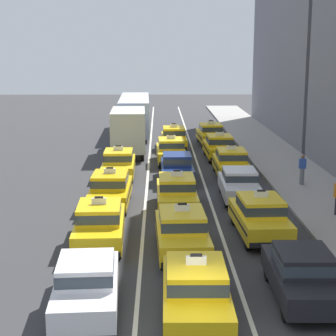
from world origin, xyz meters
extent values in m
cube|color=silver|center=(-1.60, 20.00, 0.00)|extent=(0.14, 80.00, 0.01)
cube|color=silver|center=(1.60, 20.00, 0.00)|extent=(0.14, 80.00, 0.01)
cube|color=#9E9993|center=(7.20, 15.00, 0.07)|extent=(4.00, 90.00, 0.15)
cube|color=slate|center=(12.20, 37.23, 9.24)|extent=(6.00, 22.03, 18.48)
cylinder|color=black|center=(-3.83, 3.56, 0.32)|extent=(0.28, 0.65, 0.64)
cylinder|color=black|center=(-2.39, 3.64, 0.32)|extent=(0.28, 0.65, 0.64)
cylinder|color=black|center=(-3.67, 0.72, 0.32)|extent=(0.28, 0.65, 0.64)
cylinder|color=black|center=(-2.22, 0.81, 0.32)|extent=(0.28, 0.65, 0.64)
cube|color=silver|center=(-3.03, 2.18, 0.65)|extent=(2.01, 4.40, 0.66)
cube|color=silver|center=(-3.02, 2.08, 1.28)|extent=(1.67, 1.99, 0.60)
cube|color=#2D3842|center=(-3.02, 2.08, 1.28)|extent=(1.69, 2.01, 0.33)
cylinder|color=black|center=(-4.01, 9.27, 0.32)|extent=(0.26, 0.65, 0.64)
cylinder|color=black|center=(-2.53, 9.32, 0.32)|extent=(0.26, 0.65, 0.64)
cylinder|color=black|center=(-3.90, 6.21, 0.32)|extent=(0.26, 0.65, 0.64)
cylinder|color=black|center=(-2.43, 6.26, 0.32)|extent=(0.26, 0.65, 0.64)
cube|color=yellow|center=(-3.22, 7.76, 0.67)|extent=(1.95, 4.56, 0.70)
cube|color=black|center=(-3.22, 7.76, 0.72)|extent=(1.96, 4.20, 0.10)
cube|color=yellow|center=(-3.21, 7.61, 1.34)|extent=(1.67, 2.15, 0.64)
cube|color=#2D3842|center=(-3.21, 7.61, 1.34)|extent=(1.69, 2.17, 0.35)
cube|color=white|center=(-3.21, 7.61, 1.78)|extent=(0.56, 0.14, 0.24)
cube|color=black|center=(-3.21, 7.61, 1.93)|extent=(0.32, 0.12, 0.06)
cube|color=black|center=(-3.29, 9.97, 0.42)|extent=(1.71, 0.20, 0.20)
cube|color=black|center=(-3.14, 5.55, 0.42)|extent=(1.71, 0.20, 0.20)
cylinder|color=black|center=(-3.96, 14.66, 0.32)|extent=(0.25, 0.64, 0.64)
cylinder|color=black|center=(-2.49, 14.64, 0.32)|extent=(0.25, 0.64, 0.64)
cylinder|color=black|center=(-4.01, 11.60, 0.32)|extent=(0.25, 0.64, 0.64)
cylinder|color=black|center=(-2.53, 11.58, 0.32)|extent=(0.25, 0.64, 0.64)
cube|color=yellow|center=(-3.25, 13.12, 0.67)|extent=(1.87, 4.53, 0.70)
cube|color=black|center=(-3.25, 13.12, 0.72)|extent=(1.88, 4.17, 0.10)
cube|color=yellow|center=(-3.25, 12.97, 1.34)|extent=(1.63, 2.12, 0.64)
cube|color=#2D3842|center=(-3.25, 12.97, 1.34)|extent=(1.65, 2.14, 0.35)
cube|color=white|center=(-3.25, 12.97, 1.78)|extent=(0.56, 0.13, 0.24)
cube|color=black|center=(-3.25, 12.97, 1.93)|extent=(0.32, 0.11, 0.06)
cube|color=black|center=(-3.21, 15.33, 0.42)|extent=(1.71, 0.17, 0.20)
cube|color=black|center=(-3.28, 10.91, 0.42)|extent=(1.71, 0.17, 0.20)
cylinder|color=black|center=(-4.04, 20.74, 0.32)|extent=(0.25, 0.64, 0.64)
cylinder|color=black|center=(-2.56, 20.77, 0.32)|extent=(0.25, 0.64, 0.64)
cylinder|color=black|center=(-3.99, 17.68, 0.32)|extent=(0.25, 0.64, 0.64)
cylinder|color=black|center=(-2.51, 17.71, 0.32)|extent=(0.25, 0.64, 0.64)
cube|color=yellow|center=(-3.28, 19.23, 0.67)|extent=(1.87, 4.53, 0.70)
cube|color=black|center=(-3.28, 19.23, 0.72)|extent=(1.88, 4.17, 0.10)
cube|color=yellow|center=(-3.27, 19.08, 1.34)|extent=(1.63, 2.12, 0.64)
cube|color=#2D3842|center=(-3.27, 19.08, 1.34)|extent=(1.65, 2.14, 0.35)
cube|color=white|center=(-3.27, 19.08, 1.78)|extent=(0.56, 0.13, 0.24)
cube|color=black|center=(-3.27, 19.08, 1.93)|extent=(0.32, 0.11, 0.06)
cube|color=black|center=(-3.31, 21.44, 0.42)|extent=(1.71, 0.17, 0.20)
cube|color=black|center=(-3.24, 17.02, 0.42)|extent=(1.71, 0.17, 0.20)
cylinder|color=black|center=(-4.07, 28.18, 0.32)|extent=(0.26, 0.65, 0.64)
cylinder|color=black|center=(-2.17, 28.23, 0.32)|extent=(0.26, 0.65, 0.64)
cylinder|color=black|center=(-3.95, 24.28, 0.32)|extent=(0.26, 0.65, 0.64)
cylinder|color=black|center=(-2.05, 24.34, 0.32)|extent=(0.26, 0.65, 0.64)
cube|color=#194C8C|center=(-3.15, 29.18, 1.37)|extent=(2.17, 2.26, 2.10)
cube|color=#2D3842|center=(-3.18, 30.25, 1.67)|extent=(1.93, 0.12, 0.76)
cube|color=beige|center=(-3.05, 25.93, 1.92)|extent=(2.46, 5.27, 2.70)
cylinder|color=black|center=(-4.14, 40.08, 0.32)|extent=(0.25, 0.65, 0.64)
cylinder|color=black|center=(-2.14, 40.12, 0.32)|extent=(0.25, 0.65, 0.64)
cylinder|color=black|center=(-3.98, 33.36, 0.32)|extent=(0.25, 0.65, 0.64)
cylinder|color=black|center=(-1.98, 33.40, 0.32)|extent=(0.25, 0.65, 0.64)
cube|color=silver|center=(-3.06, 36.74, 1.77)|extent=(2.76, 11.25, 2.90)
cube|color=#2D3842|center=(-3.06, 36.74, 2.02)|extent=(2.77, 10.81, 0.84)
cube|color=black|center=(-3.19, 42.29, 2.97)|extent=(2.13, 0.13, 0.36)
cylinder|color=black|center=(-0.65, 3.16, 0.32)|extent=(0.25, 0.64, 0.64)
cylinder|color=black|center=(0.82, 3.14, 0.32)|extent=(0.25, 0.64, 0.64)
cylinder|color=black|center=(-0.69, 0.10, 0.32)|extent=(0.25, 0.64, 0.64)
cylinder|color=black|center=(0.79, 0.08, 0.32)|extent=(0.25, 0.64, 0.64)
cube|color=yellow|center=(0.07, 1.62, 0.67)|extent=(1.85, 4.52, 0.70)
cube|color=black|center=(0.07, 1.62, 0.72)|extent=(1.87, 4.16, 0.10)
cube|color=yellow|center=(0.07, 1.47, 1.34)|extent=(1.62, 2.12, 0.64)
cube|color=#2D3842|center=(0.07, 1.47, 1.34)|extent=(1.64, 2.14, 0.35)
cube|color=white|center=(0.07, 1.47, 1.78)|extent=(0.56, 0.13, 0.24)
cube|color=black|center=(0.07, 1.47, 1.93)|extent=(0.32, 0.11, 0.06)
cube|color=black|center=(0.09, 3.83, 0.42)|extent=(1.71, 0.16, 0.20)
cylinder|color=black|center=(-0.90, 8.28, 0.32)|extent=(0.26, 0.65, 0.64)
cylinder|color=black|center=(0.58, 8.34, 0.32)|extent=(0.26, 0.65, 0.64)
cylinder|color=black|center=(-0.79, 5.23, 0.32)|extent=(0.26, 0.65, 0.64)
cylinder|color=black|center=(0.69, 5.28, 0.32)|extent=(0.26, 0.65, 0.64)
cube|color=yellow|center=(-0.11, 6.78, 0.67)|extent=(1.96, 4.56, 0.70)
cube|color=black|center=(-0.11, 6.78, 0.72)|extent=(1.96, 4.20, 0.10)
cube|color=yellow|center=(-0.10, 6.63, 1.34)|extent=(1.67, 2.15, 0.64)
cube|color=#2D3842|center=(-0.10, 6.63, 1.34)|extent=(1.69, 2.18, 0.35)
cube|color=white|center=(-0.10, 6.63, 1.78)|extent=(0.56, 0.14, 0.24)
cube|color=black|center=(-0.10, 6.63, 1.93)|extent=(0.32, 0.12, 0.06)
cube|color=black|center=(-0.18, 8.99, 0.42)|extent=(1.71, 0.20, 0.20)
cube|color=black|center=(-0.03, 4.57, 0.42)|extent=(1.71, 0.20, 0.20)
cylinder|color=black|center=(-0.87, 13.96, 0.32)|extent=(0.25, 0.64, 0.64)
cylinder|color=black|center=(0.60, 13.98, 0.32)|extent=(0.25, 0.64, 0.64)
cylinder|color=black|center=(-0.84, 10.90, 0.32)|extent=(0.25, 0.64, 0.64)
cylinder|color=black|center=(0.64, 10.92, 0.32)|extent=(0.25, 0.64, 0.64)
cube|color=yellow|center=(-0.12, 12.44, 0.67)|extent=(1.85, 4.52, 0.70)
cube|color=black|center=(-0.12, 12.44, 0.72)|extent=(1.87, 4.16, 0.10)
cube|color=yellow|center=(-0.11, 12.29, 1.34)|extent=(1.62, 2.12, 0.64)
cube|color=#2D3842|center=(-0.11, 12.29, 1.34)|extent=(1.64, 2.14, 0.35)
cube|color=white|center=(-0.11, 12.29, 1.78)|extent=(0.56, 0.13, 0.24)
cube|color=black|center=(-0.11, 12.29, 1.93)|extent=(0.32, 0.11, 0.06)
cube|color=black|center=(-0.14, 14.65, 0.42)|extent=(1.71, 0.16, 0.20)
cube|color=black|center=(-0.09, 10.23, 0.42)|extent=(1.71, 0.16, 0.20)
cylinder|color=black|center=(-0.64, 19.83, 0.32)|extent=(0.24, 0.64, 0.64)
cylinder|color=black|center=(0.80, 19.84, 0.32)|extent=(0.24, 0.64, 0.64)
cylinder|color=black|center=(-0.62, 16.99, 0.32)|extent=(0.24, 0.64, 0.64)
cylinder|color=black|center=(0.82, 17.00, 0.32)|extent=(0.24, 0.64, 0.64)
cube|color=navy|center=(0.09, 18.42, 0.65)|extent=(1.79, 4.31, 0.66)
cube|color=navy|center=(0.09, 18.32, 1.28)|extent=(1.57, 1.91, 0.60)
cube|color=#2D3842|center=(0.09, 18.32, 1.28)|extent=(1.59, 1.93, 0.33)
cylinder|color=black|center=(-0.92, 24.96, 0.32)|extent=(0.26, 0.65, 0.64)
cylinder|color=black|center=(0.55, 25.00, 0.32)|extent=(0.26, 0.65, 0.64)
cylinder|color=black|center=(-0.84, 21.90, 0.32)|extent=(0.26, 0.65, 0.64)
cylinder|color=black|center=(0.64, 21.94, 0.32)|extent=(0.26, 0.65, 0.64)
cube|color=yellow|center=(-0.14, 23.45, 0.67)|extent=(1.92, 4.55, 0.70)
cube|color=black|center=(-0.14, 23.45, 0.72)|extent=(1.93, 4.19, 0.10)
cube|color=yellow|center=(-0.14, 23.30, 1.34)|extent=(1.66, 2.14, 0.64)
cube|color=#2D3842|center=(-0.14, 23.30, 1.34)|extent=(1.68, 2.16, 0.35)
cube|color=white|center=(-0.14, 23.30, 1.78)|extent=(0.56, 0.14, 0.24)
cube|color=black|center=(-0.14, 23.30, 1.93)|extent=(0.32, 0.12, 0.06)
cube|color=black|center=(-0.20, 25.66, 0.42)|extent=(1.71, 0.19, 0.20)
cube|color=black|center=(-0.08, 21.24, 0.42)|extent=(1.71, 0.19, 0.20)
cylinder|color=black|center=(-0.56, 30.44, 0.32)|extent=(0.25, 0.64, 0.64)
cylinder|color=black|center=(0.92, 30.46, 0.32)|extent=(0.25, 0.64, 0.64)
cylinder|color=black|center=(-0.52, 27.38, 0.32)|extent=(0.25, 0.64, 0.64)
cylinder|color=black|center=(0.95, 27.40, 0.32)|extent=(0.25, 0.64, 0.64)
cube|color=yellow|center=(0.20, 28.92, 0.67)|extent=(1.85, 4.52, 0.70)
cube|color=black|center=(0.20, 28.92, 0.72)|extent=(1.87, 4.16, 0.10)
cube|color=yellow|center=(0.20, 28.77, 1.34)|extent=(1.62, 2.12, 0.64)
cube|color=#2D3842|center=(0.20, 28.77, 1.34)|extent=(1.65, 2.14, 0.35)
cube|color=white|center=(0.20, 28.77, 1.78)|extent=(0.56, 0.13, 0.24)
cube|color=black|center=(0.20, 28.77, 1.93)|extent=(0.32, 0.11, 0.06)
cube|color=black|center=(0.17, 31.13, 0.42)|extent=(1.71, 0.16, 0.20)
cube|color=black|center=(0.22, 26.71, 0.42)|extent=(1.71, 0.16, 0.20)
cylinder|color=black|center=(2.64, 4.23, 0.32)|extent=(0.25, 0.64, 0.64)
cylinder|color=black|center=(4.09, 4.21, 0.32)|extent=(0.25, 0.64, 0.64)
cylinder|color=black|center=(2.59, 1.40, 0.32)|extent=(0.25, 0.64, 0.64)
cube|color=black|center=(3.34, 2.80, 0.65)|extent=(1.84, 4.33, 0.66)
cube|color=black|center=(3.34, 2.70, 1.28)|extent=(1.59, 1.93, 0.60)
cube|color=#2D3842|center=(3.34, 2.70, 1.28)|extent=(1.61, 1.95, 0.33)
cylinder|color=black|center=(2.30, 10.17, 0.32)|extent=(0.27, 0.65, 0.64)
cylinder|color=black|center=(3.77, 10.22, 0.32)|extent=(0.27, 0.65, 0.64)
cylinder|color=black|center=(2.42, 7.11, 0.32)|extent=(0.27, 0.65, 0.64)
cylinder|color=black|center=(3.90, 7.17, 0.32)|extent=(0.27, 0.65, 0.64)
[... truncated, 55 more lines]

